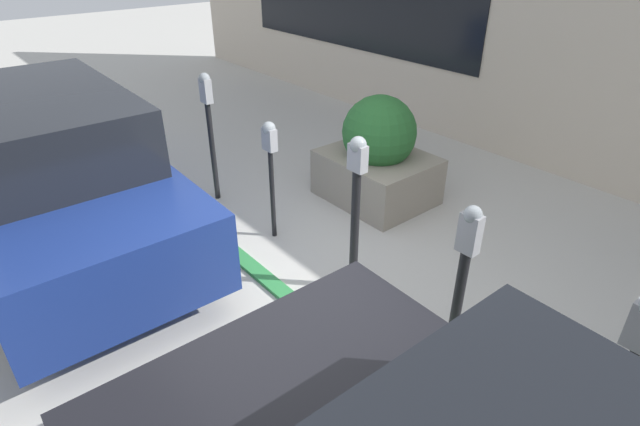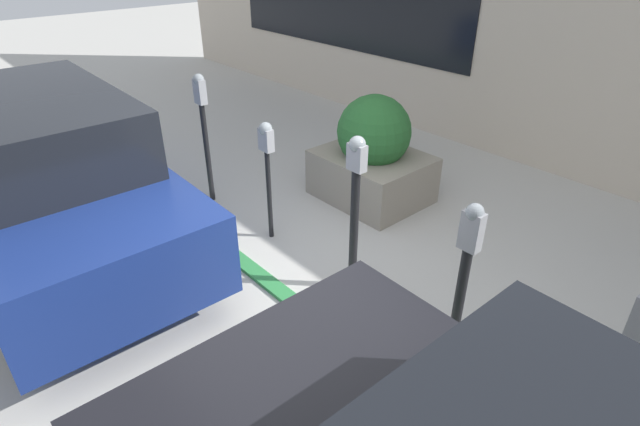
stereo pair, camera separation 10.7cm
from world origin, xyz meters
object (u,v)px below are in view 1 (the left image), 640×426
parking_meter_fourth (270,154)px  planter_box (378,157)px  parking_meter_middle (356,197)px  parking_meter_farthest (209,119)px  parking_meter_nearest (638,347)px  parked_car_middle (49,168)px  parking_meter_second (463,270)px

parking_meter_fourth → planter_box: (-0.09, -1.51, -0.42)m
parking_meter_middle → parking_meter_farthest: size_ratio=0.96×
parking_meter_farthest → parking_meter_fourth: bearing=-178.4°
parking_meter_nearest → parked_car_middle: bearing=19.3°
parked_car_middle → parking_meter_nearest: bearing=-159.4°
parking_meter_nearest → parking_meter_second: (1.15, -0.05, -0.16)m
parked_car_middle → parking_meter_farthest: bearing=-96.2°
parking_meter_second → parked_car_middle: size_ratio=0.29×
parking_meter_fourth → parking_meter_farthest: bearing=1.6°
parking_meter_second → parking_meter_middle: 1.17m
parking_meter_farthest → parked_car_middle: 1.78m
parking_meter_farthest → parking_meter_second: bearing=-179.3°
parking_meter_nearest → parking_meter_middle: (2.31, -0.09, -0.06)m
parking_meter_second → parking_meter_middle: size_ratio=0.91×
planter_box → parking_meter_second: bearing=146.9°
parking_meter_second → parking_meter_farthest: size_ratio=0.88×
planter_box → parked_car_middle: (1.52, 3.30, 0.28)m
parking_meter_nearest → parking_meter_farthest: parking_meter_farthest is taller
parking_meter_middle → parking_meter_farthest: (2.43, 0.08, 0.08)m
parking_meter_nearest → parked_car_middle: (4.97, 1.74, -0.18)m
parking_meter_middle → planter_box: 1.90m
parking_meter_fourth → parked_car_middle: bearing=51.2°
parking_meter_nearest → parking_meter_second: parking_meter_second is taller
parking_meter_farthest → parking_meter_middle: bearing=-178.0°
parking_meter_fourth → parking_meter_farthest: 1.21m
parking_meter_second → parked_car_middle: parked_car_middle is taller
parking_meter_middle → parking_meter_fourth: parking_meter_middle is taller
parked_car_middle → parking_meter_second: bearing=-153.6°
planter_box → parking_meter_farthest: bearing=50.2°
parking_meter_second → parking_meter_middle: bearing=-2.1°
parking_meter_second → parking_meter_middle: (1.17, -0.04, 0.10)m
parking_meter_nearest → planter_box: (3.46, -1.55, -0.46)m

